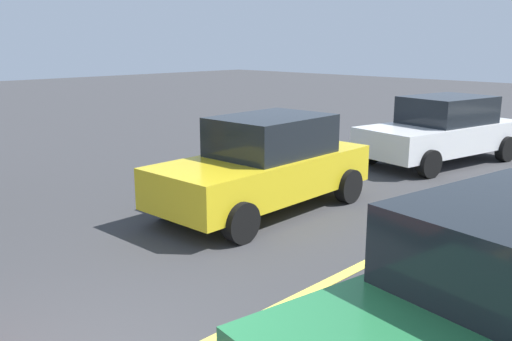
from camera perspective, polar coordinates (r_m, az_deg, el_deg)
lane_marking_centre at (r=6.75m, az=5.26°, el=-12.67°), size 28.00×0.16×0.01m
car_white_crossing at (r=14.35m, az=18.84°, el=4.05°), size 4.68×2.62×1.64m
car_green_approaching at (r=5.12m, az=24.82°, el=-12.45°), size 4.72×2.51×1.68m
car_yellow_near_curb at (r=9.68m, az=1.00°, el=0.66°), size 4.31×2.04×1.68m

